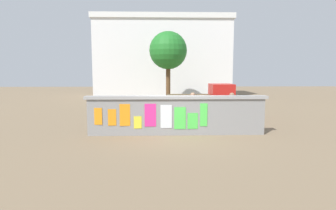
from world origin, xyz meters
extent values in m
plane|color=#7A664C|center=(0.00, 8.00, 0.00)|extent=(60.00, 60.00, 0.00)
cube|color=gray|center=(0.00, 0.00, 0.72)|extent=(6.99, 0.30, 1.44)
cube|color=#959595|center=(0.00, 0.00, 1.50)|extent=(7.19, 0.42, 0.12)
cube|color=orange|center=(-3.06, -0.16, 0.78)|extent=(0.31, 0.03, 0.66)
cube|color=orange|center=(-2.52, -0.16, 0.74)|extent=(0.32, 0.02, 0.65)
cube|color=orange|center=(-2.03, -0.16, 0.83)|extent=(0.41, 0.03, 0.86)
cube|color=yellow|center=(-1.53, -0.16, 0.54)|extent=(0.31, 0.02, 0.49)
cube|color=#F42D8C|center=(-1.03, -0.16, 0.82)|extent=(0.44, 0.02, 0.90)
cube|color=silver|center=(-0.41, -0.16, 0.76)|extent=(0.45, 0.02, 0.91)
cube|color=#4CD84C|center=(0.13, -0.16, 0.69)|extent=(0.45, 0.01, 0.87)
cube|color=#4CD84C|center=(0.63, -0.16, 0.58)|extent=(0.41, 0.02, 0.63)
cube|color=#4CD84C|center=(1.06, -0.16, 0.82)|extent=(0.29, 0.02, 0.91)
cylinder|color=black|center=(2.82, 4.94, 0.35)|extent=(0.70, 0.20, 0.70)
cylinder|color=black|center=(2.82, 3.64, 0.35)|extent=(0.70, 0.20, 0.70)
cylinder|color=black|center=(0.32, 4.94, 0.35)|extent=(0.70, 0.20, 0.70)
cylinder|color=black|center=(0.32, 3.64, 0.35)|extent=(0.70, 0.20, 0.70)
cube|color=red|center=(2.72, 4.29, 1.10)|extent=(1.20, 1.50, 1.50)
cube|color=brown|center=(0.92, 4.29, 0.80)|extent=(2.40, 1.50, 0.90)
cylinder|color=black|center=(-0.48, 2.05, 0.30)|extent=(0.61, 0.22, 0.60)
cylinder|color=black|center=(-1.76, 1.79, 0.30)|extent=(0.61, 0.24, 0.60)
cube|color=red|center=(-1.12, 1.92, 0.58)|extent=(1.03, 0.44, 0.32)
cube|color=black|center=(-1.32, 1.88, 0.76)|extent=(0.59, 0.33, 0.10)
cube|color=#262626|center=(-0.58, 2.03, 0.85)|extent=(0.15, 0.56, 0.03)
cylinder|color=black|center=(-2.50, 5.44, 0.33)|extent=(0.66, 0.14, 0.66)
cylinder|color=black|center=(-1.46, 5.28, 0.33)|extent=(0.66, 0.14, 0.66)
cube|color=#197233|center=(-1.98, 5.36, 0.51)|extent=(0.95, 0.18, 0.06)
cylinder|color=#197233|center=(-1.83, 5.33, 0.73)|extent=(0.03, 0.03, 0.40)
cube|color=black|center=(-1.83, 5.33, 0.93)|extent=(0.21, 0.11, 0.05)
cube|color=black|center=(-2.45, 5.43, 0.88)|extent=(0.11, 0.44, 0.03)
cylinder|color=#BF6626|center=(0.74, 1.06, 0.40)|extent=(0.12, 0.12, 0.80)
cylinder|color=#BF6626|center=(0.77, 0.88, 0.40)|extent=(0.12, 0.12, 0.80)
cylinder|color=#D83F72|center=(0.76, 0.97, 1.10)|extent=(0.39, 0.39, 0.60)
sphere|color=#8C664C|center=(0.76, 0.97, 1.51)|extent=(0.22, 0.22, 0.22)
cylinder|color=#3F994C|center=(2.45, 0.77, 0.40)|extent=(0.12, 0.12, 0.80)
cylinder|color=#3F994C|center=(2.41, 0.95, 0.40)|extent=(0.12, 0.12, 0.80)
cylinder|color=#338CBF|center=(2.43, 0.86, 1.10)|extent=(0.41, 0.41, 0.60)
sphere|color=#8C664C|center=(2.43, 0.86, 1.51)|extent=(0.22, 0.22, 0.22)
cylinder|color=brown|center=(0.03, 11.85, 1.58)|extent=(0.36, 0.36, 3.17)
sphere|color=#217025|center=(0.03, 11.85, 4.22)|extent=(3.02, 3.02, 3.02)
cube|color=silver|center=(-0.32, 18.58, 3.76)|extent=(13.34, 5.34, 7.51)
cube|color=silver|center=(-0.32, 18.58, 7.76)|extent=(13.64, 5.64, 0.50)
camera|label=1|loc=(-0.67, -11.10, 2.49)|focal=30.26mm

